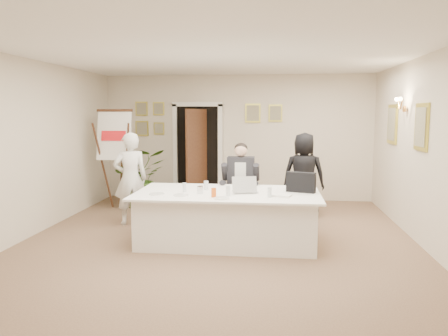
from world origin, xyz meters
name	(u,v)px	position (x,y,z in m)	size (l,w,h in m)	color
floor	(218,244)	(0.00, 0.00, 0.00)	(7.00, 7.00, 0.00)	brown
ceiling	(217,53)	(0.00, 0.00, 2.80)	(6.00, 7.00, 0.02)	white
wall_back	(237,138)	(0.00, 3.50, 1.40)	(6.00, 0.10, 2.80)	beige
wall_front	(151,196)	(0.00, -3.50, 1.40)	(6.00, 0.10, 2.80)	beige
wall_left	(25,149)	(-3.00, 0.00, 1.40)	(0.10, 7.00, 2.80)	beige
wall_right	(431,153)	(3.00, 0.00, 1.40)	(0.10, 7.00, 2.80)	beige
doorway	(197,154)	(-0.88, 3.32, 1.04)	(1.14, 0.86, 2.20)	black
pictures_back_wall	(202,118)	(-0.80, 3.47, 1.85)	(3.40, 0.06, 0.80)	gold
pictures_right_wall	(405,125)	(2.97, 1.20, 1.75)	(0.06, 2.20, 0.80)	gold
wall_sconce	(401,104)	(2.90, 1.20, 2.10)	(0.20, 0.30, 0.24)	#D08E42
conference_table	(227,217)	(0.14, 0.09, 0.39)	(2.75, 1.46, 0.78)	silver
seated_man	(241,184)	(0.26, 1.10, 0.73)	(0.63, 0.67, 1.46)	black
flip_chart	(117,164)	(-2.35, 2.19, 0.92)	(0.69, 0.45, 1.99)	#351910
standing_man	(130,179)	(-1.67, 1.00, 0.81)	(0.59, 0.39, 1.62)	silver
standing_woman	(304,175)	(1.40, 1.94, 0.80)	(0.78, 0.51, 1.59)	black
potted_palm	(139,177)	(-2.00, 2.50, 0.61)	(1.09, 0.95, 1.21)	#375C1E
laptop	(245,183)	(0.40, 0.11, 0.91)	(0.36, 0.37, 0.28)	#B7BABC
laptop_bag	(301,182)	(1.24, 0.20, 0.93)	(0.43, 0.12, 0.30)	black
paper_stack	(280,195)	(0.93, -0.15, 0.79)	(0.30, 0.21, 0.03)	white
plate_left	(157,194)	(-0.86, -0.22, 0.78)	(0.22, 0.22, 0.01)	white
plate_mid	(181,195)	(-0.49, -0.27, 0.78)	(0.22, 0.22, 0.01)	white
plate_near	(222,198)	(0.11, -0.43, 0.78)	(0.23, 0.23, 0.01)	white
glass_a	(184,187)	(-0.50, 0.03, 0.84)	(0.06, 0.06, 0.14)	silver
glass_b	(228,191)	(0.18, -0.22, 0.84)	(0.06, 0.06, 0.14)	silver
glass_c	(269,192)	(0.77, -0.24, 0.84)	(0.06, 0.06, 0.14)	silver
glass_d	(206,185)	(-0.21, 0.25, 0.84)	(0.07, 0.07, 0.14)	silver
oj_glass	(214,193)	(-0.01, -0.33, 0.84)	(0.07, 0.07, 0.13)	#E75813
steel_jug	(200,190)	(-0.25, -0.07, 0.83)	(0.09, 0.09, 0.11)	silver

